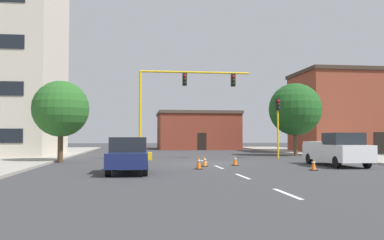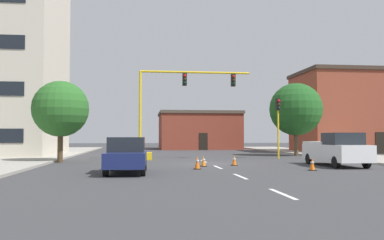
{
  "view_description": "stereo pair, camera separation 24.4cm",
  "coord_description": "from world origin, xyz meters",
  "px_view_note": "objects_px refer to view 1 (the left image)",
  "views": [
    {
      "loc": [
        -4.55,
        -26.31,
        1.79
      ],
      "look_at": [
        -0.51,
        5.2,
        3.04
      ],
      "focal_mm": 38.33,
      "sensor_mm": 36.0,
      "label": 1
    },
    {
      "loc": [
        -4.31,
        -26.34,
        1.79
      ],
      "look_at": [
        -0.51,
        5.2,
        3.04
      ],
      "focal_mm": 38.33,
      "sensor_mm": 36.0,
      "label": 2
    }
  ],
  "objects_px": {
    "traffic_light_pole_right": "(278,114)",
    "traffic_cone_roadside_d": "(205,161)",
    "tree_right_mid": "(295,109)",
    "pickup_truck_white": "(337,150)",
    "tree_left_near": "(61,109)",
    "traffic_signal_gantry": "(156,130)",
    "traffic_cone_roadside_b": "(235,160)",
    "sedan_navy_near_left": "(129,155)",
    "traffic_cone_roadside_c": "(199,163)",
    "traffic_cone_roadside_a": "(314,164)"
  },
  "relations": [
    {
      "from": "traffic_light_pole_right",
      "to": "traffic_cone_roadside_d",
      "type": "distance_m",
      "value": 10.99
    },
    {
      "from": "tree_right_mid",
      "to": "pickup_truck_white",
      "type": "relative_size",
      "value": 1.23
    },
    {
      "from": "traffic_cone_roadside_d",
      "to": "tree_left_near",
      "type": "bearing_deg",
      "value": 152.96
    },
    {
      "from": "traffic_signal_gantry",
      "to": "traffic_cone_roadside_b",
      "type": "height_order",
      "value": "traffic_signal_gantry"
    },
    {
      "from": "sedan_navy_near_left",
      "to": "traffic_cone_roadside_c",
      "type": "relative_size",
      "value": 6.26
    },
    {
      "from": "tree_right_mid",
      "to": "traffic_cone_roadside_d",
      "type": "distance_m",
      "value": 16.36
    },
    {
      "from": "pickup_truck_white",
      "to": "traffic_signal_gantry",
      "type": "bearing_deg",
      "value": 142.51
    },
    {
      "from": "traffic_light_pole_right",
      "to": "traffic_cone_roadside_c",
      "type": "relative_size",
      "value": 6.61
    },
    {
      "from": "traffic_signal_gantry",
      "to": "traffic_cone_roadside_b",
      "type": "xyz_separation_m",
      "value": [
        4.52,
        -6.94,
        -1.95
      ]
    },
    {
      "from": "traffic_signal_gantry",
      "to": "traffic_cone_roadside_b",
      "type": "bearing_deg",
      "value": -56.95
    },
    {
      "from": "traffic_signal_gantry",
      "to": "tree_left_near",
      "type": "bearing_deg",
      "value": -156.96
    },
    {
      "from": "pickup_truck_white",
      "to": "traffic_cone_roadside_d",
      "type": "relative_size",
      "value": 8.42
    },
    {
      "from": "traffic_cone_roadside_d",
      "to": "traffic_cone_roadside_a",
      "type": "bearing_deg",
      "value": -33.84
    },
    {
      "from": "tree_right_mid",
      "to": "tree_left_near",
      "type": "bearing_deg",
      "value": -159.21
    },
    {
      "from": "traffic_cone_roadside_d",
      "to": "traffic_signal_gantry",
      "type": "bearing_deg",
      "value": 108.93
    },
    {
      "from": "pickup_truck_white",
      "to": "traffic_cone_roadside_a",
      "type": "xyz_separation_m",
      "value": [
        -2.74,
        -2.88,
        -0.65
      ]
    },
    {
      "from": "pickup_truck_white",
      "to": "traffic_cone_roadside_b",
      "type": "relative_size",
      "value": 8.4
    },
    {
      "from": "traffic_cone_roadside_c",
      "to": "tree_left_near",
      "type": "bearing_deg",
      "value": 142.19
    },
    {
      "from": "traffic_signal_gantry",
      "to": "traffic_cone_roadside_b",
      "type": "relative_size",
      "value": 14.65
    },
    {
      "from": "traffic_cone_roadside_a",
      "to": "traffic_cone_roadside_b",
      "type": "relative_size",
      "value": 1.03
    },
    {
      "from": "traffic_cone_roadside_b",
      "to": "sedan_navy_near_left",
      "type": "bearing_deg",
      "value": -145.5
    },
    {
      "from": "traffic_light_pole_right",
      "to": "traffic_cone_roadside_a",
      "type": "bearing_deg",
      "value": -100.06
    },
    {
      "from": "tree_right_mid",
      "to": "tree_left_near",
      "type": "distance_m",
      "value": 20.83
    },
    {
      "from": "traffic_light_pole_right",
      "to": "tree_right_mid",
      "type": "bearing_deg",
      "value": 54.12
    },
    {
      "from": "sedan_navy_near_left",
      "to": "traffic_cone_roadside_a",
      "type": "bearing_deg",
      "value": 2.05
    },
    {
      "from": "traffic_cone_roadside_b",
      "to": "traffic_cone_roadside_c",
      "type": "xyz_separation_m",
      "value": [
        -2.59,
        -2.43,
        0.04
      ]
    },
    {
      "from": "tree_left_near",
      "to": "pickup_truck_white",
      "type": "relative_size",
      "value": 1.03
    },
    {
      "from": "traffic_cone_roadside_c",
      "to": "traffic_light_pole_right",
      "type": "bearing_deg",
      "value": 50.87
    },
    {
      "from": "traffic_signal_gantry",
      "to": "pickup_truck_white",
      "type": "relative_size",
      "value": 1.74
    },
    {
      "from": "traffic_signal_gantry",
      "to": "traffic_cone_roadside_c",
      "type": "relative_size",
      "value": 12.98
    },
    {
      "from": "traffic_cone_roadside_b",
      "to": "traffic_cone_roadside_c",
      "type": "bearing_deg",
      "value": -136.84
    },
    {
      "from": "tree_right_mid",
      "to": "sedan_navy_near_left",
      "type": "relative_size",
      "value": 1.46
    },
    {
      "from": "tree_left_near",
      "to": "traffic_cone_roadside_b",
      "type": "height_order",
      "value": "tree_left_near"
    },
    {
      "from": "traffic_light_pole_right",
      "to": "traffic_cone_roadside_c",
      "type": "distance_m",
      "value": 12.77
    },
    {
      "from": "pickup_truck_white",
      "to": "traffic_cone_roadside_c",
      "type": "height_order",
      "value": "pickup_truck_white"
    },
    {
      "from": "sedan_navy_near_left",
      "to": "traffic_cone_roadside_d",
      "type": "height_order",
      "value": "sedan_navy_near_left"
    },
    {
      "from": "sedan_navy_near_left",
      "to": "tree_left_near",
      "type": "bearing_deg",
      "value": 119.41
    },
    {
      "from": "tree_left_near",
      "to": "tree_right_mid",
      "type": "bearing_deg",
      "value": 20.79
    },
    {
      "from": "sedan_navy_near_left",
      "to": "traffic_cone_roadside_c",
      "type": "xyz_separation_m",
      "value": [
        3.71,
        1.9,
        -0.53
      ]
    },
    {
      "from": "sedan_navy_near_left",
      "to": "traffic_cone_roadside_d",
      "type": "bearing_deg",
      "value": 41.47
    },
    {
      "from": "pickup_truck_white",
      "to": "traffic_cone_roadside_a",
      "type": "distance_m",
      "value": 4.03
    },
    {
      "from": "traffic_cone_roadside_a",
      "to": "traffic_cone_roadside_d",
      "type": "xyz_separation_m",
      "value": [
        -5.2,
        3.49,
        -0.01
      ]
    },
    {
      "from": "traffic_cone_roadside_b",
      "to": "traffic_signal_gantry",
      "type": "bearing_deg",
      "value": 123.05
    },
    {
      "from": "sedan_navy_near_left",
      "to": "traffic_cone_roadside_a",
      "type": "relative_size",
      "value": 6.84
    },
    {
      "from": "traffic_cone_roadside_b",
      "to": "traffic_cone_roadside_c",
      "type": "distance_m",
      "value": 3.55
    },
    {
      "from": "traffic_light_pole_right",
      "to": "pickup_truck_white",
      "type": "xyz_separation_m",
      "value": [
        0.76,
        -8.27,
        -2.55
      ]
    },
    {
      "from": "tree_left_near",
      "to": "traffic_cone_roadside_a",
      "type": "distance_m",
      "value": 16.8
    },
    {
      "from": "traffic_light_pole_right",
      "to": "sedan_navy_near_left",
      "type": "height_order",
      "value": "traffic_light_pole_right"
    },
    {
      "from": "traffic_light_pole_right",
      "to": "traffic_cone_roadside_b",
      "type": "height_order",
      "value": "traffic_light_pole_right"
    },
    {
      "from": "traffic_cone_roadside_a",
      "to": "traffic_cone_roadside_b",
      "type": "xyz_separation_m",
      "value": [
        -3.24,
        3.99,
        -0.01
      ]
    }
  ]
}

